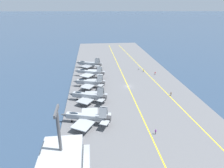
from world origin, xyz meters
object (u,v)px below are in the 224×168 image
(parked_jet_fifth, at_px, (89,64))
(crew_brown_vest, at_px, (171,94))
(parked_jet_nearest, at_px, (86,117))
(parked_jet_fourth, at_px, (90,72))
(crew_yellow_vest, at_px, (143,70))
(parked_jet_third, at_px, (89,82))
(parked_jet_second, at_px, (88,96))
(crew_white_vest, at_px, (139,68))
(crew_red_vest, at_px, (155,73))
(crew_purple_vest, at_px, (156,131))

(parked_jet_fifth, relative_size, crew_brown_vest, 9.30)
(parked_jet_nearest, distance_m, parked_jet_fourth, 43.74)
(crew_brown_vest, bearing_deg, crew_yellow_vest, 6.40)
(parked_jet_third, distance_m, parked_jet_fifth, 29.05)
(parked_jet_third, relative_size, crew_yellow_vest, 8.92)
(parked_jet_second, height_order, crew_yellow_vest, parked_jet_second)
(parked_jet_fifth, xyz_separation_m, crew_white_vest, (-6.23, -28.88, -1.84))
(parked_jet_second, xyz_separation_m, crew_white_vest, (37.27, -29.13, -1.48))
(parked_jet_fourth, xyz_separation_m, parked_jet_fifth, (15.39, 0.52, 0.17))
(crew_brown_vest, bearing_deg, crew_red_vest, -3.11)
(parked_jet_second, bearing_deg, parked_jet_fifth, -0.34)
(parked_jet_third, height_order, crew_purple_vest, parked_jet_third)
(parked_jet_nearest, relative_size, parked_jet_third, 1.10)
(crew_purple_vest, relative_size, crew_red_vest, 0.95)
(parked_jet_fourth, relative_size, parked_jet_fifth, 1.02)
(parked_jet_third, bearing_deg, parked_jet_fourth, -0.81)
(parked_jet_nearest, bearing_deg, parked_jet_fourth, -1.44)
(parked_jet_fifth, distance_m, crew_yellow_vest, 32.19)
(crew_white_vest, height_order, crew_red_vest, crew_red_vest)
(parked_jet_nearest, height_order, crew_red_vest, parked_jet_nearest)
(parked_jet_nearest, xyz_separation_m, parked_jet_fifth, (59.11, -0.58, 0.39))
(parked_jet_fifth, xyz_separation_m, crew_yellow_vest, (-10.04, -30.52, -1.84))
(parked_jet_fourth, distance_m, crew_white_vest, 29.84)
(crew_white_vest, height_order, crew_purple_vest, crew_white_vest)
(crew_yellow_vest, bearing_deg, parked_jet_nearest, 147.63)
(crew_white_vest, bearing_deg, parked_jet_second, 141.99)
(parked_jet_fifth, xyz_separation_m, crew_brown_vest, (-42.05, -34.11, -1.82))
(crew_white_vest, distance_m, crew_purple_vest, 61.49)
(parked_jet_fifth, bearing_deg, parked_jet_third, -179.35)
(parked_jet_fifth, height_order, crew_white_vest, parked_jet_fifth)
(parked_jet_third, bearing_deg, parked_jet_nearest, 178.28)
(parked_jet_third, relative_size, crew_purple_vest, 8.95)
(parked_jet_nearest, xyz_separation_m, parked_jet_third, (30.07, -0.90, -0.09))
(crew_purple_vest, bearing_deg, parked_jet_fifth, 16.36)
(crew_purple_vest, relative_size, crew_brown_vest, 0.98)
(parked_jet_nearest, relative_size, crew_yellow_vest, 9.80)
(parked_jet_third, height_order, crew_red_vest, parked_jet_third)
(parked_jet_fourth, bearing_deg, parked_jet_third, 179.19)
(parked_jet_fifth, distance_m, crew_brown_vest, 54.18)
(crew_white_vest, xyz_separation_m, crew_brown_vest, (-35.82, -5.24, 0.02))
(parked_jet_third, bearing_deg, parked_jet_fifth, 0.65)
(parked_jet_fourth, height_order, crew_brown_vest, parked_jet_fourth)
(parked_jet_fourth, xyz_separation_m, crew_white_vest, (9.15, -28.36, -1.67))
(parked_jet_second, distance_m, crew_red_vest, 45.41)
(parked_jet_second, xyz_separation_m, parked_jet_fifth, (43.50, -0.26, 0.36))
(parked_jet_nearest, distance_m, parked_jet_second, 15.61)
(parked_jet_second, distance_m, crew_purple_vest, 30.87)
(parked_jet_fourth, bearing_deg, crew_purple_vest, -159.65)
(parked_jet_third, distance_m, crew_red_vest, 37.72)
(crew_brown_vest, bearing_deg, crew_white_vest, 8.32)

